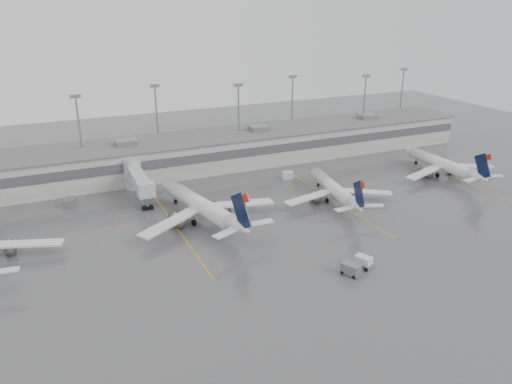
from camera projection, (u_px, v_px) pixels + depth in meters
name	position (u px, v px, depth m)	size (l,w,h in m)	color
ground	(324.00, 268.00, 80.82)	(260.00, 260.00, 0.00)	#4B4B4D
terminal	(206.00, 151.00, 128.65)	(152.00, 17.00, 9.45)	#9D9C98
light_masts	(198.00, 117.00, 130.74)	(142.40, 8.00, 20.60)	gray
jet_bridge_right	(137.00, 178.00, 110.46)	(4.00, 17.20, 7.00)	#ABAEB1
stand_markings	(261.00, 214.00, 101.24)	(105.25, 40.00, 0.01)	#D2970C
jet_mid_left	(202.00, 206.00, 96.67)	(28.89, 32.71, 10.70)	silver
jet_mid_right	(335.00, 189.00, 106.84)	(24.14, 27.27, 8.87)	silver
jet_far_right	(444.00, 164.00, 122.45)	(26.01, 29.18, 9.44)	silver
baggage_tug	(363.00, 263.00, 80.84)	(2.92, 3.52, 1.95)	silver
baggage_cart	(351.00, 269.00, 78.51)	(2.78, 3.43, 1.93)	slate
gse_uld_b	(169.00, 190.00, 111.90)	(2.44, 1.63, 1.73)	silver
gse_uld_c	(288.00, 175.00, 120.91)	(2.58, 1.72, 1.83)	silver
gse_loader	(70.00, 203.00, 104.63)	(1.80, 2.89, 1.80)	slate
cone_b	(113.00, 223.00, 96.32)	(0.45, 0.45, 0.72)	#FF4F05
cone_c	(288.00, 189.00, 113.96)	(0.41, 0.41, 0.65)	#FF4F05
cone_d	(423.00, 158.00, 135.78)	(0.45, 0.45, 0.72)	#FF4F05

